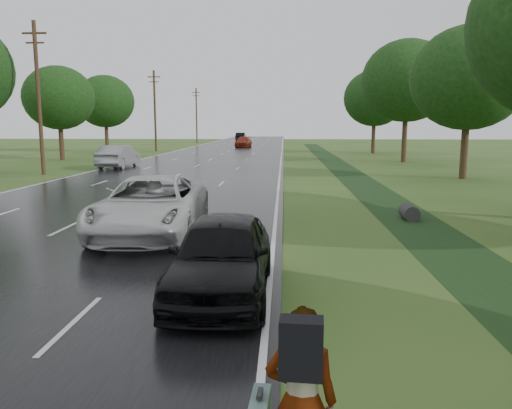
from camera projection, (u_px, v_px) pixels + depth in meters
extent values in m
cube|color=black|center=(218.00, 156.00, 52.92)|extent=(14.00, 180.00, 0.04)
cube|color=silver|center=(281.00, 156.00, 52.54)|extent=(0.12, 180.00, 0.01)
cube|color=silver|center=(155.00, 156.00, 53.29)|extent=(0.12, 180.00, 0.01)
cube|color=silver|center=(218.00, 156.00, 52.91)|extent=(0.12, 180.00, 0.01)
cube|color=#193113|center=(364.00, 186.00, 27.64)|extent=(2.20, 120.00, 0.01)
cylinder|color=#2D2D2D|center=(409.00, 212.00, 17.74)|extent=(0.56, 1.00, 0.56)
cylinder|color=#382417|center=(39.00, 99.00, 32.92)|extent=(0.26, 0.26, 10.00)
cube|color=#382417|center=(34.00, 33.00, 32.26)|extent=(1.60, 0.12, 0.12)
cube|color=#382417|center=(35.00, 43.00, 32.35)|extent=(1.20, 0.10, 0.10)
cylinder|color=#382417|center=(155.00, 111.00, 62.50)|extent=(0.26, 0.26, 10.00)
cube|color=#382417|center=(154.00, 77.00, 61.83)|extent=(1.60, 0.12, 0.12)
cube|color=#382417|center=(154.00, 82.00, 61.93)|extent=(1.20, 0.10, 0.10)
cylinder|color=#382417|center=(197.00, 116.00, 92.07)|extent=(0.26, 0.26, 10.00)
cube|color=#382417|center=(196.00, 92.00, 91.41)|extent=(1.60, 0.12, 0.12)
cube|color=#382417|center=(196.00, 96.00, 91.50)|extent=(1.20, 0.10, 0.10)
cylinder|color=#382417|center=(464.00, 150.00, 30.93)|extent=(0.44, 0.44, 3.52)
ellipsoid|color=black|center=(469.00, 78.00, 30.24)|extent=(7.00, 7.00, 6.30)
cylinder|color=#382417|center=(404.00, 139.00, 44.71)|extent=(0.44, 0.44, 4.16)
ellipsoid|color=black|center=(407.00, 81.00, 43.90)|extent=(8.00, 8.00, 7.20)
cylinder|color=#382417|center=(373.00, 138.00, 58.56)|extent=(0.44, 0.44, 3.68)
ellipsoid|color=black|center=(375.00, 98.00, 57.84)|extent=(7.20, 7.20, 6.48)
cylinder|color=#382417|center=(61.00, 142.00, 47.53)|extent=(0.44, 0.44, 3.36)
ellipsoid|color=black|center=(59.00, 98.00, 46.87)|extent=(6.60, 6.60, 5.94)
cylinder|color=#382417|center=(107.00, 138.00, 61.35)|extent=(0.44, 0.44, 3.52)
ellipsoid|color=black|center=(105.00, 101.00, 60.65)|extent=(7.00, 7.00, 6.30)
imported|color=#A5998C|center=(301.00, 402.00, 4.45)|extent=(0.68, 0.47, 1.79)
cube|color=black|center=(301.00, 348.00, 4.09)|extent=(0.37, 0.24, 0.50)
cube|color=black|center=(260.00, 393.00, 4.59)|extent=(0.06, 0.17, 0.04)
imported|color=silver|center=(151.00, 206.00, 15.14)|extent=(3.13, 6.37, 1.74)
imported|color=black|center=(222.00, 255.00, 9.73)|extent=(1.86, 4.62, 1.57)
imported|color=gray|center=(118.00, 156.00, 38.62)|extent=(1.93, 5.36, 1.76)
imported|color=maroon|center=(243.00, 142.00, 73.84)|extent=(2.33, 5.38, 1.54)
imported|color=black|center=(241.00, 137.00, 101.02)|extent=(1.85, 5.22, 1.72)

